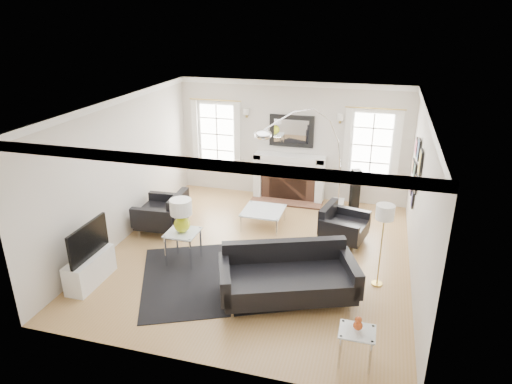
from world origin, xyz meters
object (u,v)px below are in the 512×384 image
(coffee_table, at_px, (263,211))
(armchair_right, at_px, (342,226))
(gourd_lamp, at_px, (181,214))
(arc_floor_lamp, at_px, (304,159))
(armchair_left, at_px, (164,213))
(fireplace, at_px, (289,178))
(sofa, at_px, (287,277))

(coffee_table, bearing_deg, armchair_right, -8.95)
(armchair_right, xyz_separation_m, gourd_lamp, (-2.67, -1.56, 0.63))
(armchair_right, relative_size, gourd_lamp, 1.70)
(armchair_right, distance_m, arc_floor_lamp, 1.68)
(armchair_right, height_order, gourd_lamp, gourd_lamp)
(armchair_left, xyz_separation_m, armchair_right, (3.58, 0.47, -0.04))
(fireplace, bearing_deg, arc_floor_lamp, -62.07)
(sofa, xyz_separation_m, armchair_right, (0.64, 2.14, -0.04))
(gourd_lamp, bearing_deg, armchair_left, 129.89)
(gourd_lamp, bearing_deg, sofa, -15.84)
(fireplace, bearing_deg, gourd_lamp, -109.46)
(coffee_table, bearing_deg, sofa, -67.02)
(armchair_left, relative_size, arc_floor_lamp, 0.42)
(sofa, xyz_separation_m, arc_floor_lamp, (-0.31, 3.08, 0.98))
(armchair_left, bearing_deg, gourd_lamp, -50.11)
(fireplace, xyz_separation_m, armchair_right, (1.45, -1.88, -0.20))
(armchair_right, bearing_deg, fireplace, 127.68)
(armchair_left, relative_size, gourd_lamp, 1.71)
(arc_floor_lamp, bearing_deg, sofa, -84.20)
(armchair_left, height_order, armchair_right, armchair_left)
(sofa, height_order, armchair_left, sofa)
(coffee_table, bearing_deg, fireplace, 82.77)
(armchair_right, bearing_deg, arc_floor_lamp, 135.44)
(coffee_table, bearing_deg, gourd_lamp, -119.00)
(sofa, bearing_deg, gourd_lamp, 164.16)
(armchair_right, distance_m, gourd_lamp, 3.16)
(fireplace, bearing_deg, coffee_table, -97.23)
(armchair_left, height_order, coffee_table, armchair_left)
(sofa, height_order, gourd_lamp, gourd_lamp)
(arc_floor_lamp, bearing_deg, fireplace, 117.93)
(coffee_table, height_order, arc_floor_lamp, arc_floor_lamp)
(coffee_table, distance_m, arc_floor_lamp, 1.41)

